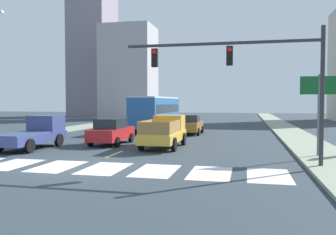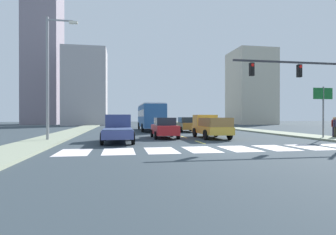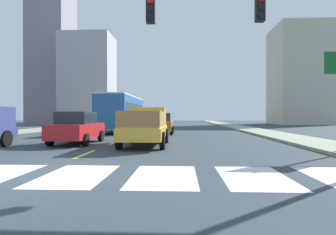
{
  "view_description": "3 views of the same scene",
  "coord_description": "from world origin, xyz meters",
  "px_view_note": "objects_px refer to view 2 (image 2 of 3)",
  "views": [
    {
      "loc": [
        6.97,
        -13.9,
        2.81
      ],
      "look_at": [
        0.28,
        16.02,
        1.48
      ],
      "focal_mm": 37.71,
      "sensor_mm": 36.0,
      "label": 1
    },
    {
      "loc": [
        -5.46,
        -14.31,
        1.83
      ],
      "look_at": [
        -1.39,
        9.06,
        1.72
      ],
      "focal_mm": 28.89,
      "sensor_mm": 36.0,
      "label": 2
    },
    {
      "loc": [
        3.8,
        -7.26,
        1.52
      ],
      "look_at": [
        2.99,
        9.95,
        1.41
      ],
      "focal_mm": 31.1,
      "sensor_mm": 36.0,
      "label": 3
    }
  ],
  "objects_px": {
    "pedestrian_waiting": "(336,125)",
    "pedestrian_walking": "(334,125)",
    "pickup_stakebed": "(209,127)",
    "sedan_near_right": "(186,125)",
    "streetlight_left": "(50,73)",
    "city_bus": "(150,115)",
    "sedan_far": "(164,128)",
    "direction_sign_green": "(323,101)",
    "traffic_signal_gantry": "(314,81)",
    "pickup_dark": "(118,129)"
  },
  "relations": [
    {
      "from": "city_bus",
      "to": "sedan_far",
      "type": "xyz_separation_m",
      "value": [
        -0.08,
        -11.74,
        -1.09
      ]
    },
    {
      "from": "sedan_far",
      "to": "pedestrian_walking",
      "type": "height_order",
      "value": "pedestrian_walking"
    },
    {
      "from": "traffic_signal_gantry",
      "to": "pedestrian_walking",
      "type": "relative_size",
      "value": 5.23
    },
    {
      "from": "pickup_stakebed",
      "to": "sedan_near_right",
      "type": "bearing_deg",
      "value": 90.36
    },
    {
      "from": "traffic_signal_gantry",
      "to": "direction_sign_green",
      "type": "height_order",
      "value": "traffic_signal_gantry"
    },
    {
      "from": "pickup_dark",
      "to": "sedan_far",
      "type": "height_order",
      "value": "pickup_dark"
    },
    {
      "from": "pedestrian_waiting",
      "to": "pedestrian_walking",
      "type": "xyz_separation_m",
      "value": [
        0.19,
        0.38,
        0.0
      ]
    },
    {
      "from": "streetlight_left",
      "to": "traffic_signal_gantry",
      "type": "bearing_deg",
      "value": -14.16
    },
    {
      "from": "traffic_signal_gantry",
      "to": "pickup_stakebed",
      "type": "bearing_deg",
      "value": 132.53
    },
    {
      "from": "sedan_near_right",
      "to": "direction_sign_green",
      "type": "distance_m",
      "value": 14.68
    },
    {
      "from": "sedan_near_right",
      "to": "streetlight_left",
      "type": "bearing_deg",
      "value": -141.09
    },
    {
      "from": "direction_sign_green",
      "to": "traffic_signal_gantry",
      "type": "bearing_deg",
      "value": -136.86
    },
    {
      "from": "streetlight_left",
      "to": "pedestrian_waiting",
      "type": "relative_size",
      "value": 5.49
    },
    {
      "from": "direction_sign_green",
      "to": "pedestrian_waiting",
      "type": "bearing_deg",
      "value": -4.21
    },
    {
      "from": "direction_sign_green",
      "to": "pedestrian_waiting",
      "type": "relative_size",
      "value": 2.56
    },
    {
      "from": "direction_sign_green",
      "to": "pedestrian_waiting",
      "type": "xyz_separation_m",
      "value": [
        1.11,
        -0.08,
        -1.92
      ]
    },
    {
      "from": "sedan_far",
      "to": "pedestrian_walking",
      "type": "bearing_deg",
      "value": -14.18
    },
    {
      "from": "city_bus",
      "to": "direction_sign_green",
      "type": "relative_size",
      "value": 2.57
    },
    {
      "from": "pickup_stakebed",
      "to": "sedan_far",
      "type": "distance_m",
      "value": 3.84
    },
    {
      "from": "pickup_stakebed",
      "to": "sedan_near_right",
      "type": "height_order",
      "value": "pickup_stakebed"
    },
    {
      "from": "sedan_far",
      "to": "streetlight_left",
      "type": "bearing_deg",
      "value": -169.51
    },
    {
      "from": "direction_sign_green",
      "to": "pedestrian_walking",
      "type": "height_order",
      "value": "direction_sign_green"
    },
    {
      "from": "pickup_stakebed",
      "to": "sedan_far",
      "type": "height_order",
      "value": "pickup_stakebed"
    },
    {
      "from": "traffic_signal_gantry",
      "to": "sedan_near_right",
      "type": "bearing_deg",
      "value": 109.37
    },
    {
      "from": "traffic_signal_gantry",
      "to": "pedestrian_waiting",
      "type": "height_order",
      "value": "traffic_signal_gantry"
    },
    {
      "from": "traffic_signal_gantry",
      "to": "pickup_dark",
      "type": "bearing_deg",
      "value": 165.02
    },
    {
      "from": "sedan_far",
      "to": "direction_sign_green",
      "type": "xyz_separation_m",
      "value": [
        12.28,
        -3.4,
        2.17
      ]
    },
    {
      "from": "sedan_near_right",
      "to": "traffic_signal_gantry",
      "type": "relative_size",
      "value": 0.51
    },
    {
      "from": "pickup_stakebed",
      "to": "sedan_near_right",
      "type": "distance_m",
      "value": 8.98
    },
    {
      "from": "sedan_near_right",
      "to": "pedestrian_waiting",
      "type": "bearing_deg",
      "value": -52.1
    },
    {
      "from": "pickup_stakebed",
      "to": "city_bus",
      "type": "distance_m",
      "value": 12.81
    },
    {
      "from": "streetlight_left",
      "to": "pedestrian_waiting",
      "type": "xyz_separation_m",
      "value": [
        22.07,
        -1.67,
        -3.85
      ]
    },
    {
      "from": "city_bus",
      "to": "streetlight_left",
      "type": "xyz_separation_m",
      "value": [
        -8.76,
        -13.56,
        3.02
      ]
    },
    {
      "from": "pickup_stakebed",
      "to": "pedestrian_waiting",
      "type": "xyz_separation_m",
      "value": [
        9.58,
        -3.01,
        0.18
      ]
    },
    {
      "from": "pedestrian_waiting",
      "to": "city_bus",
      "type": "bearing_deg",
      "value": 4.14
    },
    {
      "from": "pickup_stakebed",
      "to": "pickup_dark",
      "type": "bearing_deg",
      "value": -161.43
    },
    {
      "from": "sedan_far",
      "to": "streetlight_left",
      "type": "distance_m",
      "value": 9.78
    },
    {
      "from": "pickup_stakebed",
      "to": "pedestrian_waiting",
      "type": "height_order",
      "value": "pickup_stakebed"
    },
    {
      "from": "sedan_near_right",
      "to": "pedestrian_walking",
      "type": "xyz_separation_m",
      "value": [
        9.62,
        -11.6,
        0.26
      ]
    },
    {
      "from": "sedan_near_right",
      "to": "direction_sign_green",
      "type": "relative_size",
      "value": 1.05
    },
    {
      "from": "sedan_near_right",
      "to": "pedestrian_waiting",
      "type": "distance_m",
      "value": 15.25
    },
    {
      "from": "city_bus",
      "to": "sedan_far",
      "type": "distance_m",
      "value": 11.79
    },
    {
      "from": "pedestrian_walking",
      "to": "city_bus",
      "type": "bearing_deg",
      "value": 5.29
    },
    {
      "from": "direction_sign_green",
      "to": "sedan_near_right",
      "type": "bearing_deg",
      "value": 124.97
    },
    {
      "from": "streetlight_left",
      "to": "pedestrian_waiting",
      "type": "height_order",
      "value": "streetlight_left"
    },
    {
      "from": "traffic_signal_gantry",
      "to": "pedestrian_walking",
      "type": "height_order",
      "value": "traffic_signal_gantry"
    },
    {
      "from": "pickup_stakebed",
      "to": "city_bus",
      "type": "relative_size",
      "value": 0.48
    },
    {
      "from": "city_bus",
      "to": "sedan_far",
      "type": "height_order",
      "value": "city_bus"
    },
    {
      "from": "pickup_stakebed",
      "to": "pedestrian_walking",
      "type": "height_order",
      "value": "pickup_stakebed"
    },
    {
      "from": "pickup_stakebed",
      "to": "city_bus",
      "type": "xyz_separation_m",
      "value": [
        -3.73,
        12.22,
        1.02
      ]
    }
  ]
}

